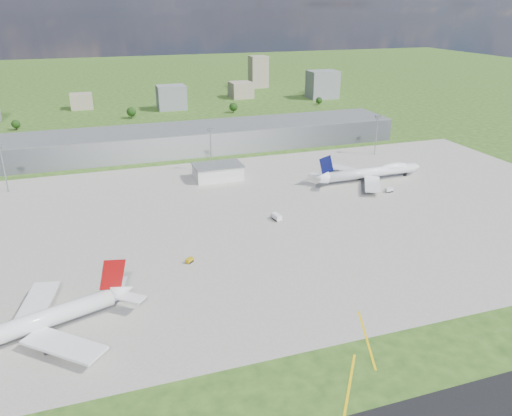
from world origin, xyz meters
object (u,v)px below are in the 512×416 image
object	(u,v)px
tug_yellow	(189,261)
van_white_near	(277,217)
van_white_far	(389,190)
airliner_blue_quad	(372,172)
airliner_red_twin	(30,325)

from	to	relation	value
tug_yellow	van_white_near	size ratio (longest dim) A/B	0.61
van_white_near	van_white_far	world-z (taller)	van_white_near
airliner_blue_quad	tug_yellow	size ratio (longest dim) A/B	18.24
airliner_blue_quad	van_white_near	xyz separation A→B (m)	(-70.07, -34.81, -3.41)
airliner_red_twin	van_white_far	world-z (taller)	airliner_red_twin
van_white_far	airliner_blue_quad	bearing A→B (deg)	78.66
airliner_red_twin	tug_yellow	size ratio (longest dim) A/B	17.83
tug_yellow	van_white_far	bearing A→B (deg)	-21.34
airliner_red_twin	van_white_near	xyz separation A→B (m)	(99.46, 58.87, -3.46)
airliner_red_twin	airliner_blue_quad	world-z (taller)	airliner_red_twin
airliner_red_twin	van_white_near	distance (m)	115.63
airliner_red_twin	van_white_far	xyz separation A→B (m)	(168.51, 74.20, -3.71)
van_white_near	airliner_red_twin	bearing A→B (deg)	111.96
airliner_red_twin	airliner_blue_quad	xyz separation A→B (m)	(169.53, 93.68, -0.05)
tug_yellow	van_white_far	xyz separation A→B (m)	(115.03, 42.69, 0.32)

